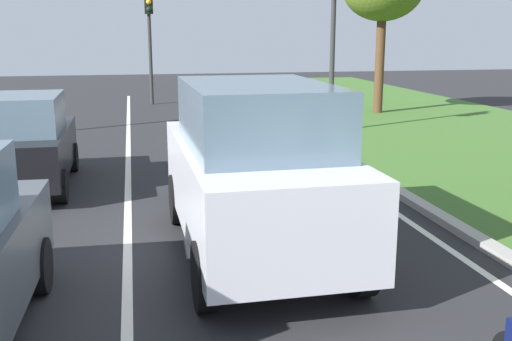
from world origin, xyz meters
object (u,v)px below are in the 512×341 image
(car_suv_ahead, at_px, (255,169))
(traffic_light_far_median, at_px, (149,23))
(traffic_light_near_right, at_px, (335,13))
(car_hatchback_far, at_px, (22,142))

(car_suv_ahead, distance_m, traffic_light_far_median, 17.30)
(traffic_light_near_right, xyz_separation_m, traffic_light_far_median, (-4.79, 8.22, -0.18))
(car_hatchback_far, distance_m, traffic_light_far_median, 13.43)
(traffic_light_near_right, bearing_deg, car_hatchback_far, -148.34)
(car_hatchback_far, relative_size, traffic_light_far_median, 0.77)
(car_hatchback_far, relative_size, traffic_light_near_right, 0.74)
(traffic_light_near_right, height_order, traffic_light_far_median, traffic_light_near_right)
(car_hatchback_far, height_order, traffic_light_far_median, traffic_light_far_median)
(traffic_light_near_right, bearing_deg, traffic_light_far_median, 120.26)
(car_suv_ahead, relative_size, car_hatchback_far, 1.22)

